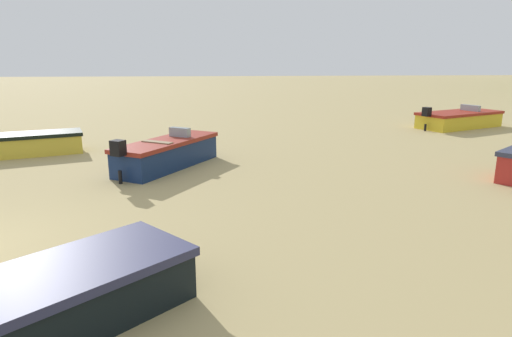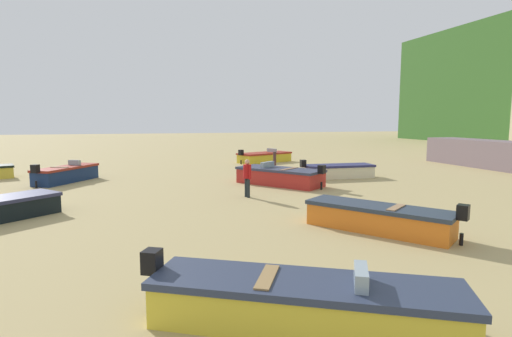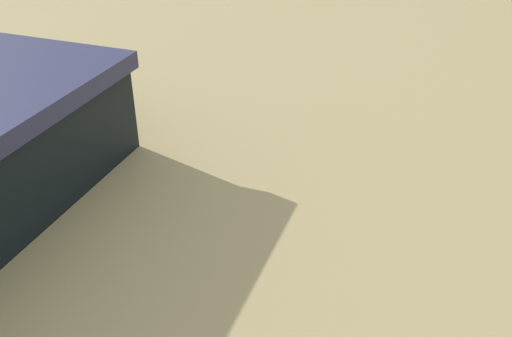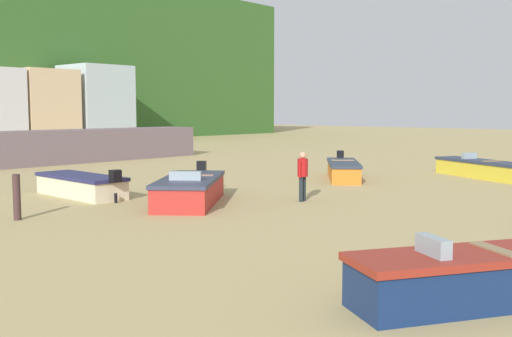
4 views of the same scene
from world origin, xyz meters
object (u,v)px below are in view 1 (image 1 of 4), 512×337
Objects in this scene: boat_yellow_5 at (459,119)px; boat_black_8 at (8,318)px; boat_navy_10 at (167,153)px; boat_yellow_7 at (10,145)px.

boat_yellow_5 is 1.11× the size of boat_black_8.
boat_navy_10 is at bearing -85.63° from boat_yellow_5.
boat_yellow_5 reaches higher than boat_yellow_7.
boat_navy_10 reaches higher than boat_yellow_5.
boat_black_8 is (15.20, -13.84, -0.01)m from boat_yellow_5.
boat_yellow_5 is 14.60m from boat_navy_10.
boat_yellow_5 is 18.89m from boat_yellow_7.
boat_navy_10 reaches higher than boat_yellow_7.
boat_yellow_7 is at bearing 161.47° from boat_black_8.
boat_navy_10 is at bearing 132.45° from boat_black_8.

